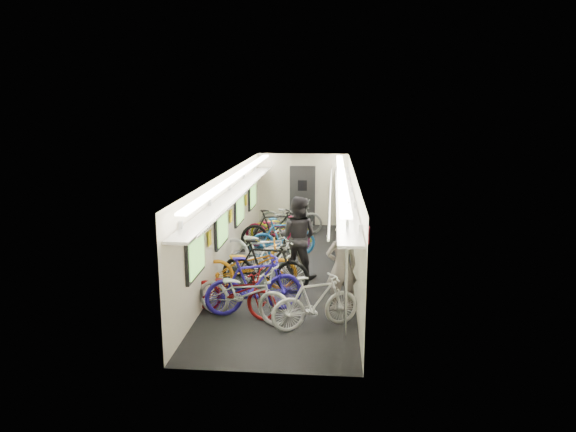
% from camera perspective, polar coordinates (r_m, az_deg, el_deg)
% --- Properties ---
extents(train_car_shell, '(10.00, 10.00, 10.00)m').
position_cam_1_polar(train_car_shell, '(12.91, -1.10, 2.04)').
color(train_car_shell, black).
rests_on(train_car_shell, ground).
extents(bicycle_0, '(2.08, 1.34, 1.03)m').
position_cam_1_polar(bicycle_0, '(9.60, -4.92, -8.56)').
color(bicycle_0, '#A9A9AE').
rests_on(bicycle_0, ground).
extents(bicycle_1, '(1.97, 1.17, 1.14)m').
position_cam_1_polar(bicycle_1, '(9.88, -3.77, -7.60)').
color(bicycle_1, '#251999').
rests_on(bicycle_1, ground).
extents(bicycle_2, '(1.90, 1.18, 0.94)m').
position_cam_1_polar(bicycle_2, '(9.84, -6.00, -8.33)').
color(bicycle_2, maroon).
rests_on(bicycle_2, ground).
extents(bicycle_3, '(1.97, 0.78, 1.15)m').
position_cam_1_polar(bicycle_3, '(10.94, -2.57, -5.60)').
color(bicycle_3, black).
rests_on(bicycle_3, ground).
extents(bicycle_4, '(2.16, 1.05, 1.09)m').
position_cam_1_polar(bicycle_4, '(11.10, -4.31, -5.54)').
color(bicycle_4, orange).
rests_on(bicycle_4, ground).
extents(bicycle_5, '(1.64, 1.08, 0.96)m').
position_cam_1_polar(bicycle_5, '(11.67, -1.43, -4.96)').
color(bicycle_5, white).
rests_on(bicycle_5, ground).
extents(bicycle_6, '(2.30, 1.50, 1.14)m').
position_cam_1_polar(bicycle_6, '(12.34, -2.96, -3.61)').
color(bicycle_6, silver).
rests_on(bicycle_6, ground).
extents(bicycle_7, '(1.85, 1.04, 1.07)m').
position_cam_1_polar(bicycle_7, '(13.51, -0.59, -2.38)').
color(bicycle_7, '#185393').
rests_on(bicycle_7, ground).
extents(bicycle_8, '(2.14, 1.40, 1.06)m').
position_cam_1_polar(bicycle_8, '(14.23, -1.21, -1.67)').
color(bicycle_8, maroon).
rests_on(bicycle_8, ground).
extents(bicycle_9, '(1.97, 1.16, 1.14)m').
position_cam_1_polar(bicycle_9, '(14.26, -1.50, -1.46)').
color(bicycle_9, black).
rests_on(bicycle_9, ground).
extents(bicycle_10, '(1.93, 0.90, 0.97)m').
position_cam_1_polar(bicycle_10, '(14.73, -0.71, -1.36)').
color(bicycle_10, yellow).
rests_on(bicycle_10, ground).
extents(bicycle_11, '(1.70, 1.11, 1.00)m').
position_cam_1_polar(bicycle_11, '(9.23, 3.06, -9.51)').
color(bicycle_11, silver).
rests_on(bicycle_11, ground).
extents(bicycle_12, '(1.76, 0.77, 0.89)m').
position_cam_1_polar(bicycle_12, '(15.92, -0.26, -0.51)').
color(bicycle_12, slate).
rests_on(bicycle_12, ground).
extents(bicycle_14, '(2.03, 0.88, 1.04)m').
position_cam_1_polar(bicycle_14, '(16.17, 0.37, -0.06)').
color(bicycle_14, slate).
rests_on(bicycle_14, ground).
extents(passenger_near, '(0.73, 0.60, 1.73)m').
position_cam_1_polar(passenger_near, '(9.99, 5.98, -5.62)').
color(passenger_near, gray).
rests_on(passenger_near, ground).
extents(passenger_mid, '(1.07, 0.92, 1.90)m').
position_cam_1_polar(passenger_mid, '(11.83, 1.07, -2.36)').
color(passenger_mid, black).
rests_on(passenger_mid, ground).
extents(backpack, '(0.29, 0.22, 0.38)m').
position_cam_1_polar(backpack, '(10.81, 8.30, -2.06)').
color(backpack, '#AA111E').
rests_on(backpack, passenger_near).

